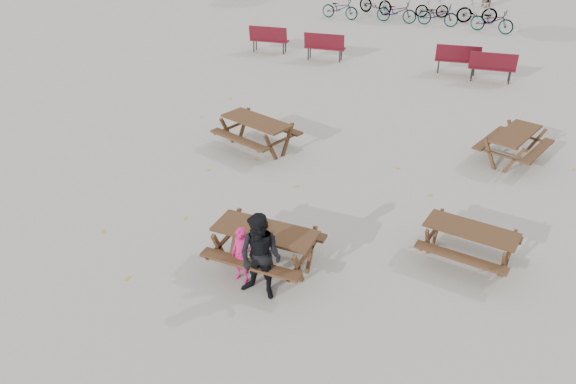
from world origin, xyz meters
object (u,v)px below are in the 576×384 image
at_px(soda_bottle, 252,228).
at_px(food_tray, 264,235).
at_px(child, 241,255).
at_px(picnic_table_north, 257,134).
at_px(adult, 260,257).
at_px(picnic_table_far, 513,147).
at_px(main_picnic_table, 265,239).
at_px(picnic_table_east, 469,245).

bearing_deg(soda_bottle, food_tray, -7.19).
distance_m(child, picnic_table_north, 5.29).
distance_m(adult, picnic_table_far, 7.74).
bearing_deg(main_picnic_table, child, -111.03).
height_order(adult, picnic_table_far, adult).
height_order(main_picnic_table, picnic_table_north, picnic_table_north).
xyz_separation_m(main_picnic_table, adult, (0.27, -0.74, 0.19)).
height_order(child, picnic_table_far, child).
distance_m(food_tray, adult, 0.61).
distance_m(food_tray, picnic_table_east, 3.68).
bearing_deg(soda_bottle, picnic_table_east, 26.68).
xyz_separation_m(adult, picnic_table_far, (3.39, 6.94, -0.40)).
relative_size(picnic_table_east, picnic_table_north, 0.87).
distance_m(soda_bottle, picnic_table_far, 7.43).
bearing_deg(food_tray, main_picnic_table, 111.17).
relative_size(food_tray, picnic_table_far, 0.11).
distance_m(main_picnic_table, picnic_table_east, 3.64).
bearing_deg(adult, child, 157.73).
height_order(soda_bottle, child, child).
bearing_deg(picnic_table_east, food_tray, -143.05).
bearing_deg(picnic_table_far, food_tray, 167.32).
height_order(main_picnic_table, child, child).
xyz_separation_m(soda_bottle, picnic_table_north, (-2.13, 4.46, -0.45)).
bearing_deg(adult, picnic_table_east, 40.63).
bearing_deg(adult, main_picnic_table, 113.09).
relative_size(child, adult, 0.68).
xyz_separation_m(food_tray, child, (-0.26, -0.35, -0.27)).
distance_m(picnic_table_east, picnic_table_north, 6.20).
relative_size(adult, picnic_table_east, 0.97).
xyz_separation_m(food_tray, picnic_table_far, (3.60, 6.37, -0.43)).
relative_size(soda_bottle, adult, 0.11).
distance_m(child, adult, 0.58).
height_order(food_tray, adult, adult).
distance_m(main_picnic_table, adult, 0.81).
relative_size(soda_bottle, picnic_table_far, 0.10).
bearing_deg(picnic_table_north, picnic_table_east, -8.12).
bearing_deg(picnic_table_far, picnic_table_north, 124.28).
height_order(picnic_table_north, picnic_table_far, picnic_table_north).
relative_size(soda_bottle, picnic_table_east, 0.11).
bearing_deg(picnic_table_north, child, -48.48).
height_order(main_picnic_table, picnic_table_east, main_picnic_table).
xyz_separation_m(child, picnic_table_north, (-2.11, 4.85, -0.13)).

